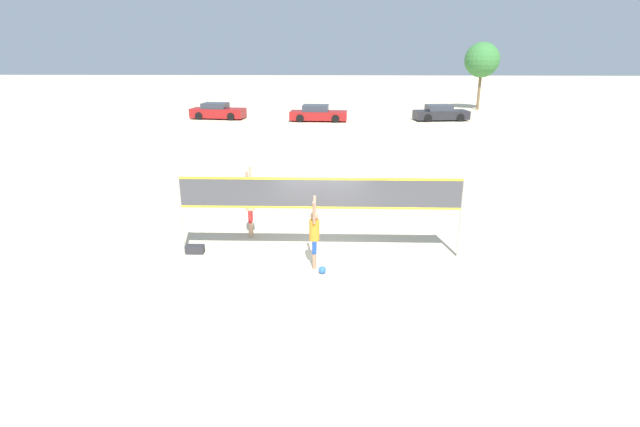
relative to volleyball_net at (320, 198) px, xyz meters
name	(u,v)px	position (x,y,z in m)	size (l,w,h in m)	color
ground_plane	(320,255)	(0.00, 0.00, -1.76)	(200.00, 200.00, 0.00)	beige
volleyball_net	(320,198)	(0.00, 0.00, 0.00)	(8.24, 0.10, 2.37)	beige
player_spiker	(314,232)	(-0.13, -0.85, -0.71)	(0.28, 0.69, 2.01)	tan
player_blocker	(250,201)	(-2.29, 1.47, -0.56)	(0.28, 0.72, 2.26)	tan
volleyball	(322,270)	(0.10, -1.28, -1.65)	(0.21, 0.21, 0.21)	blue
gear_bag	(195,249)	(-3.75, 0.03, -1.63)	(0.54, 0.26, 0.25)	#2D2D33
parked_car_near	(441,113)	(9.30, 29.07, -1.17)	(4.65, 2.31, 1.30)	#232328
parked_car_mid	(218,112)	(-9.70, 29.51, -1.14)	(4.75, 2.34, 1.35)	maroon
parked_car_far	(318,114)	(-1.01, 28.37, -1.16)	(4.79, 2.10, 1.33)	maroon
tree_left_cluster	(482,60)	(14.53, 36.96, 2.94)	(3.32, 3.32, 6.38)	brown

